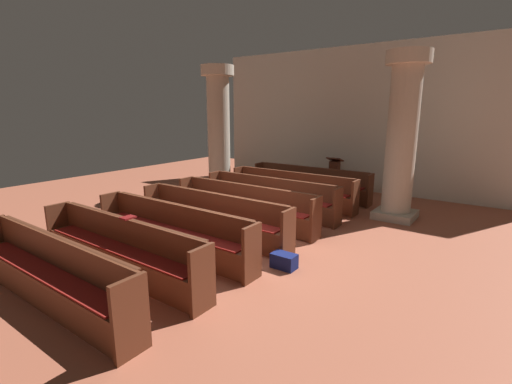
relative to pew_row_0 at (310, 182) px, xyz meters
The scene contains 15 objects.
ground_plane 4.24m from the pew_row_0, 81.29° to the right, with size 19.20×19.20×0.00m, color #AD5B42.
back_wall 2.68m from the pew_row_0, 71.54° to the left, with size 10.00×0.16×4.50m, color silver.
pew_row_0 is the anchor object (origin of this frame).
pew_row_1 1.07m from the pew_row_0, 90.00° to the right, with size 3.69×0.46×0.89m.
pew_row_2 2.14m from the pew_row_0, 90.00° to the right, with size 3.69×0.46×0.89m.
pew_row_3 3.20m from the pew_row_0, 90.00° to the right, with size 3.69×0.47×0.89m.
pew_row_4 4.27m from the pew_row_0, 90.00° to the right, with size 3.69×0.46×0.89m.
pew_row_5 5.34m from the pew_row_0, 90.00° to the right, with size 3.69×0.46×0.89m.
pew_row_6 6.41m from the pew_row_0, 90.00° to the right, with size 3.69×0.46×0.89m.
pew_row_7 7.47m from the pew_row_0, 90.00° to the right, with size 3.69×0.46×0.89m.
pillar_aisle_side 3.15m from the pew_row_0, 14.20° to the right, with size 0.98×0.98×3.85m.
pillar_far_side 3.20m from the pew_row_0, 158.33° to the right, with size 0.98×0.98×3.85m.
lectern 1.37m from the pew_row_0, 82.39° to the left, with size 0.48×0.45×1.08m.
hymn_book 6.23m from the pew_row_0, 89.89° to the right, with size 0.17×0.22×0.03m, color maroon.
kneeler_box_navy 5.08m from the pew_row_0, 67.14° to the right, with size 0.41×0.25×0.25m, color navy.
Camera 1 is at (4.21, -5.30, 2.58)m, focal length 25.35 mm.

